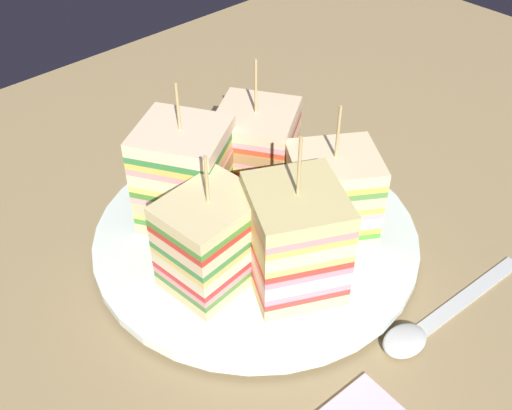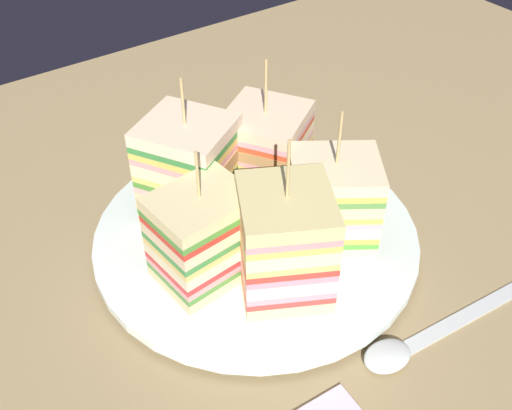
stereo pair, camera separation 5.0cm
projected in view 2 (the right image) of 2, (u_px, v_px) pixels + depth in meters
The scene contains 10 objects.
ground_plane at pixel (256, 251), 53.20cm from camera, with size 120.92×81.41×1.80cm, color #988055.
plate at pixel (256, 236), 52.04cm from camera, with size 27.65×27.65×1.46cm.
sandwich_wedge_0 at pixel (332, 200), 49.00cm from camera, with size 9.26×8.96×12.11cm.
sandwich_wedge_1 at pixel (265, 151), 53.74cm from camera, with size 9.55×9.41×12.94cm.
sandwich_wedge_2 at pixel (189, 170), 50.72cm from camera, with size 9.23×9.43×13.19cm.
sandwich_wedge_3 at pixel (203, 237), 45.52cm from camera, with size 7.62×6.29×11.79cm.
sandwich_wedge_4 at pixel (285, 242), 44.40cm from camera, with size 9.10×9.33×13.50cm.
chip_pile at pixel (264, 228), 50.24cm from camera, with size 6.88×6.41×2.85cm.
salad_garnish at pixel (329, 181), 56.05cm from camera, with size 7.23×5.24×1.46cm.
spoon at pixel (409, 345), 44.02cm from camera, with size 15.83×3.24×1.00cm.
Camera 2 is at (-21.76, -30.88, 36.78)cm, focal length 42.33 mm.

